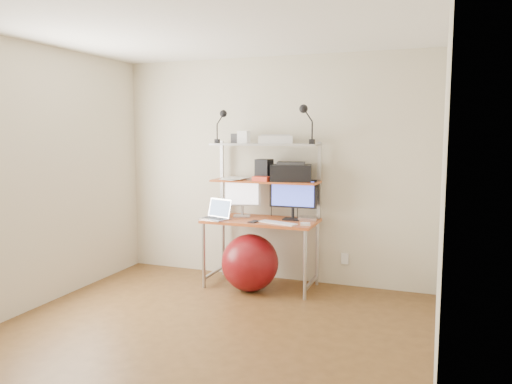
{
  "coord_description": "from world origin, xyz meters",
  "views": [
    {
      "loc": [
        1.78,
        -3.53,
        1.68
      ],
      "look_at": [
        0.05,
        1.15,
        1.07
      ],
      "focal_mm": 35.0,
      "sensor_mm": 36.0,
      "label": 1
    }
  ],
  "objects_px": {
    "monitor_black": "(293,196)",
    "laptop": "(217,215)",
    "exercise_ball": "(250,263)",
    "printer": "(291,172)",
    "monitor_silver": "(242,195)"
  },
  "relations": [
    {
      "from": "printer",
      "to": "laptop",
      "type": "bearing_deg",
      "value": -172.28
    },
    {
      "from": "laptop",
      "to": "printer",
      "type": "height_order",
      "value": "printer"
    },
    {
      "from": "monitor_black",
      "to": "exercise_ball",
      "type": "relative_size",
      "value": 0.85
    },
    {
      "from": "monitor_black",
      "to": "laptop",
      "type": "xyz_separation_m",
      "value": [
        -0.78,
        -0.24,
        -0.21
      ]
    },
    {
      "from": "monitor_silver",
      "to": "laptop",
      "type": "relative_size",
      "value": 1.23
    },
    {
      "from": "printer",
      "to": "exercise_ball",
      "type": "bearing_deg",
      "value": -150.16
    },
    {
      "from": "monitor_silver",
      "to": "laptop",
      "type": "xyz_separation_m",
      "value": [
        -0.19,
        -0.25,
        -0.2
      ]
    },
    {
      "from": "monitor_black",
      "to": "laptop",
      "type": "height_order",
      "value": "monitor_black"
    },
    {
      "from": "laptop",
      "to": "exercise_ball",
      "type": "xyz_separation_m",
      "value": [
        0.39,
        -0.04,
        -0.48
      ]
    },
    {
      "from": "laptop",
      "to": "printer",
      "type": "xyz_separation_m",
      "value": [
        0.74,
        0.28,
        0.46
      ]
    },
    {
      "from": "laptop",
      "to": "monitor_black",
      "type": "bearing_deg",
      "value": 35.89
    },
    {
      "from": "monitor_black",
      "to": "printer",
      "type": "distance_m",
      "value": 0.25
    },
    {
      "from": "exercise_ball",
      "to": "printer",
      "type": "bearing_deg",
      "value": 42.51
    },
    {
      "from": "monitor_black",
      "to": "laptop",
      "type": "relative_size",
      "value": 1.4
    },
    {
      "from": "laptop",
      "to": "printer",
      "type": "relative_size",
      "value": 0.76
    }
  ]
}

